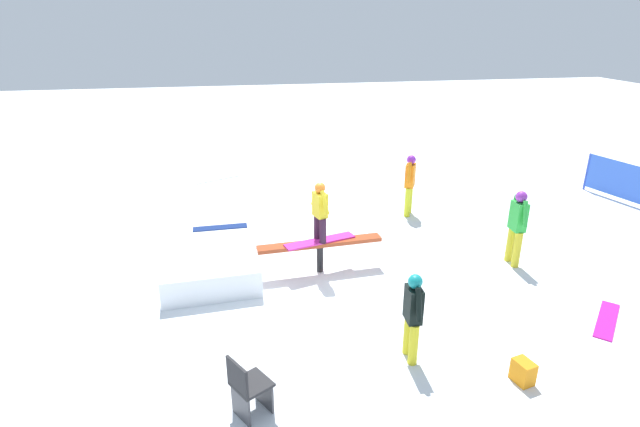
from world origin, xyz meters
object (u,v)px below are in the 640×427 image
object	(u,v)px
bystander_green	(517,224)
backpack_on_snow	(523,372)
folding_chair	(248,388)
loose_snowboard_navy	(220,227)
loose_snowboard_white	(216,179)
main_rider_on_rail	(320,214)
loose_snowboard_magenta	(607,320)
rail_feature	(320,246)
bystander_orange	(410,182)
bystander_black	(413,313)

from	to	relation	value
bystander_green	backpack_on_snow	bearing A→B (deg)	-26.03
folding_chair	loose_snowboard_navy	bearing A→B (deg)	-27.51
backpack_on_snow	loose_snowboard_white	bearing A→B (deg)	9.08
main_rider_on_rail	loose_snowboard_magenta	world-z (taller)	main_rider_on_rail
rail_feature	backpack_on_snow	world-z (taller)	rail_feature
main_rider_on_rail	loose_snowboard_navy	distance (m)	3.53
main_rider_on_rail	folding_chair	bearing A→B (deg)	-129.30
bystander_green	bystander_orange	world-z (taller)	bystander_green
rail_feature	bystander_black	xyz separation A→B (m)	(0.81, -2.97, 0.23)
bystander_black	loose_snowboard_white	xyz separation A→B (m)	(-2.92, 9.62, -0.78)
main_rider_on_rail	loose_snowboard_white	distance (m)	7.08
rail_feature	main_rider_on_rail	bearing A→B (deg)	0.00
bystander_green	bystander_orange	size ratio (longest dim) A/B	1.00
bystander_black	loose_snowboard_navy	xyz separation A→B (m)	(-2.80, 5.61, -0.78)
main_rider_on_rail	loose_snowboard_white	bearing A→B (deg)	92.07
loose_snowboard_white	folding_chair	world-z (taller)	folding_chair
rail_feature	bystander_orange	bearing A→B (deg)	39.23
bystander_orange	loose_snowboard_magenta	world-z (taller)	bystander_orange
loose_snowboard_navy	loose_snowboard_magenta	distance (m)	8.35
loose_snowboard_magenta	folding_chair	distance (m)	6.18
main_rider_on_rail	loose_snowboard_navy	xyz separation A→B (m)	(-1.99, 2.64, -1.23)
bystander_green	bystander_black	world-z (taller)	bystander_green
loose_snowboard_white	bystander_green	bearing A→B (deg)	104.96
bystander_green	loose_snowboard_magenta	bearing A→B (deg)	13.95
loose_snowboard_white	loose_snowboard_magenta	world-z (taller)	same
loose_snowboard_white	loose_snowboard_magenta	distance (m)	11.39
loose_snowboard_navy	loose_snowboard_white	bearing A→B (deg)	-89.80
main_rider_on_rail	bystander_black	bearing A→B (deg)	-90.22
rail_feature	main_rider_on_rail	xyz separation A→B (m)	(0.00, 0.00, 0.68)
loose_snowboard_magenta	bystander_orange	bearing A→B (deg)	61.92
bystander_black	backpack_on_snow	size ratio (longest dim) A/B	4.17
bystander_orange	folding_chair	world-z (taller)	bystander_orange
bystander_green	loose_snowboard_navy	size ratio (longest dim) A/B	1.23
folding_chair	backpack_on_snow	bearing A→B (deg)	-122.15
bystander_orange	loose_snowboard_white	distance (m)	6.42
main_rider_on_rail	backpack_on_snow	xyz separation A→B (m)	(2.19, -3.78, -1.07)
loose_snowboard_white	loose_snowboard_magenta	size ratio (longest dim) A/B	1.11
bystander_green	bystander_orange	bearing A→B (deg)	-156.82
backpack_on_snow	rail_feature	bearing A→B (deg)	16.77
bystander_black	loose_snowboard_magenta	distance (m)	3.74
rail_feature	bystander_orange	world-z (taller)	bystander_orange
rail_feature	folding_chair	size ratio (longest dim) A/B	2.87
bystander_green	folding_chair	xyz separation A→B (m)	(-5.62, -3.27, -0.48)
loose_snowboard_navy	loose_snowboard_magenta	size ratio (longest dim) A/B	1.00
bystander_orange	loose_snowboard_magenta	size ratio (longest dim) A/B	1.23
bystander_black	loose_snowboard_magenta	xyz separation A→B (m)	(3.65, 0.32, -0.78)
main_rider_on_rail	loose_snowboard_white	world-z (taller)	main_rider_on_rail
bystander_black	folding_chair	size ratio (longest dim) A/B	1.61
loose_snowboard_navy	bystander_black	bearing A→B (deg)	115.02
bystander_green	folding_chair	distance (m)	6.52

